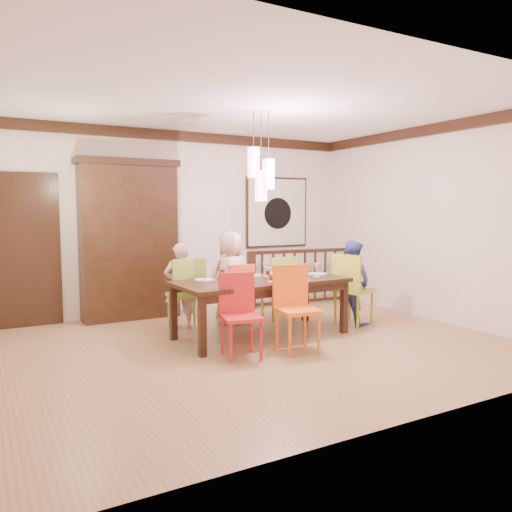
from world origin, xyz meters
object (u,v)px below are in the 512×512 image
balustrade (305,275)px  person_end_right (352,283)px  person_far_left (180,286)px  china_hutch (129,239)px  person_far_mid (231,277)px  dining_table (261,285)px  chair_far_left (185,289)px  chair_end_right (354,284)px

balustrade → person_end_right: (-0.31, -1.63, 0.11)m
person_far_left → china_hutch: bearing=-52.0°
china_hutch → person_far_mid: bearing=-41.6°
dining_table → person_far_mid: (-0.00, 0.88, 0.00)m
person_far_left → person_end_right: (2.25, -0.94, 0.00)m
dining_table → chair_far_left: size_ratio=2.27×
chair_end_right → china_hutch: china_hutch is taller
china_hutch → balustrade: china_hutch is taller
person_far_left → person_end_right: bearing=173.1°
dining_table → person_far_left: person_far_left is taller
chair_end_right → person_end_right: size_ratio=0.85×
chair_end_right → person_end_right: person_end_right is taller
balustrade → person_far_left: bearing=-159.4°
person_far_mid → person_end_right: (1.49, -0.91, -0.07)m
dining_table → chair_end_right: size_ratio=2.23×
balustrade → person_far_mid: bearing=-152.8°
balustrade → person_end_right: size_ratio=1.80×
chair_far_left → person_far_mid: bearing=-169.1°
china_hutch → person_far_mid: 1.68m
china_hutch → balustrade: 3.09m
dining_table → china_hutch: china_hutch is taller
china_hutch → person_far_left: 1.27m
person_end_right → person_far_mid: bearing=44.8°
dining_table → chair_end_right: chair_end_right is taller
dining_table → balustrade: bearing=39.4°
dining_table → person_far_left: bearing=128.2°
person_far_left → person_far_mid: (0.77, -0.03, 0.07)m
china_hutch → person_far_left: size_ratio=2.00×
balustrade → person_far_left: size_ratio=1.81×
dining_table → china_hutch: (-1.19, 1.94, 0.53)m
person_far_left → person_end_right: size_ratio=0.99×
dining_table → chair_far_left: bearing=130.5°
china_hutch → dining_table: bearing=-58.4°
person_far_left → person_far_mid: person_far_mid is taller
person_far_mid → person_end_right: size_ratio=1.11×
china_hutch → person_far_mid: (1.19, -1.06, -0.53)m
balustrade → person_far_mid: (-1.80, -0.71, 0.17)m
chair_end_right → person_end_right: (-0.02, 0.03, 0.02)m
dining_table → chair_end_right: (1.51, -0.06, -0.09)m
chair_far_left → person_far_mid: (0.73, 0.08, 0.10)m
balustrade → person_end_right: 1.66m
chair_end_right → balustrade: bearing=-27.0°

